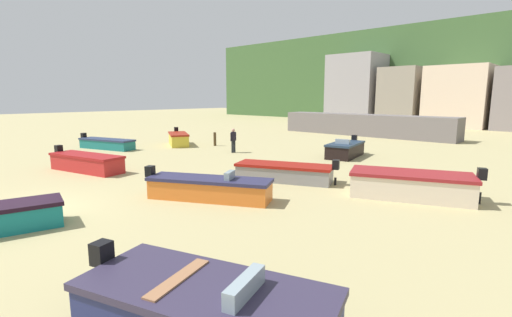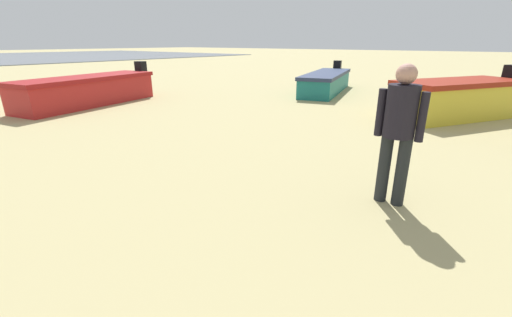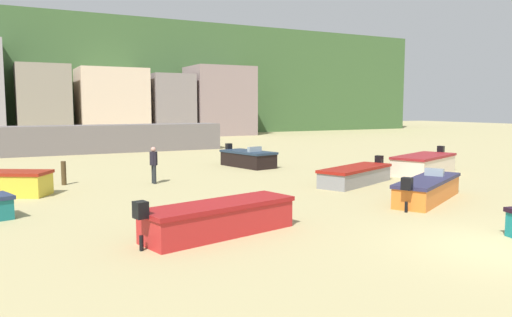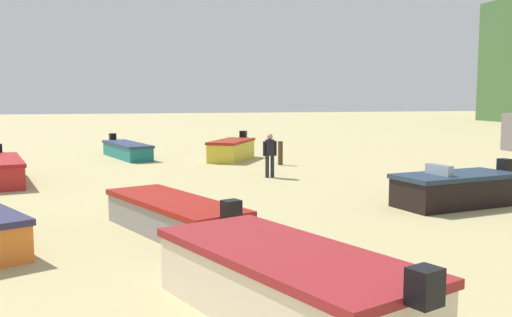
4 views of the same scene
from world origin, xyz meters
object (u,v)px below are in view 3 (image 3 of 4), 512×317
mooring_post_near_water (64,173)px  beach_walker_distant (154,162)px  boat_cream_4 (424,164)px  boat_black_5 (248,159)px  boat_orange_3 (428,189)px  boat_grey_2 (356,175)px  boat_yellow_6 (3,183)px  boat_red_8 (219,218)px

mooring_post_near_water → beach_walker_distant: bearing=-21.7°
boat_cream_4 → beach_walker_distant: bearing=54.2°
boat_black_5 → mooring_post_near_water: boat_black_5 is taller
boat_orange_3 → beach_walker_distant: (-7.63, 8.44, 0.54)m
boat_orange_3 → beach_walker_distant: beach_walker_distant is taller
boat_grey_2 → boat_black_5: bearing=-12.8°
beach_walker_distant → boat_black_5: bearing=115.9°
boat_grey_2 → boat_black_5: boat_black_5 is taller
boat_cream_4 → boat_black_5: size_ratio=1.21×
boat_orange_3 → boat_yellow_6: (-13.53, 8.16, 0.06)m
beach_walker_distant → boat_yellow_6: bearing=-90.4°
boat_grey_2 → boat_black_5: 7.89m
boat_yellow_6 → boat_cream_4: bearing=111.1°
boat_black_5 → beach_walker_distant: 7.33m
mooring_post_near_water → boat_grey_2: bearing=-26.5°
boat_red_8 → beach_walker_distant: size_ratio=2.86×
boat_grey_2 → boat_orange_3: size_ratio=0.98×
boat_black_5 → mooring_post_near_water: size_ratio=3.70×
boat_grey_2 → mooring_post_near_water: 12.66m
boat_black_5 → boat_red_8: boat_black_5 is taller
boat_red_8 → beach_walker_distant: 9.40m
boat_orange_3 → boat_red_8: size_ratio=1.00×
boat_orange_3 → boat_cream_4: boat_cream_4 is taller
boat_orange_3 → boat_black_5: bearing=158.0°
boat_grey_2 → boat_orange_3: boat_orange_3 is taller
boat_black_5 → mooring_post_near_water: (-9.96, -2.13, 0.05)m
boat_orange_3 → boat_red_8: boat_red_8 is taller
beach_walker_distant → mooring_post_near_water: bearing=-114.9°
boat_red_8 → mooring_post_near_water: 11.09m
boat_grey_2 → boat_red_8: boat_red_8 is taller
boat_cream_4 → boat_yellow_6: 19.04m
boat_cream_4 → boat_black_5: bearing=22.1°
boat_cream_4 → beach_walker_distant: 13.32m
boat_yellow_6 → boat_black_5: bearing=137.2°
boat_yellow_6 → boat_grey_2: bearing=103.8°
boat_yellow_6 → boat_red_8: boat_yellow_6 is taller
mooring_post_near_water → beach_walker_distant: 3.86m
boat_grey_2 → boat_red_8: size_ratio=0.98×
boat_orange_3 → mooring_post_near_water: bearing=-159.2°
boat_yellow_6 → beach_walker_distant: size_ratio=2.21×
boat_grey_2 → boat_yellow_6: size_ratio=1.27×
boat_cream_4 → boat_black_5: 9.38m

